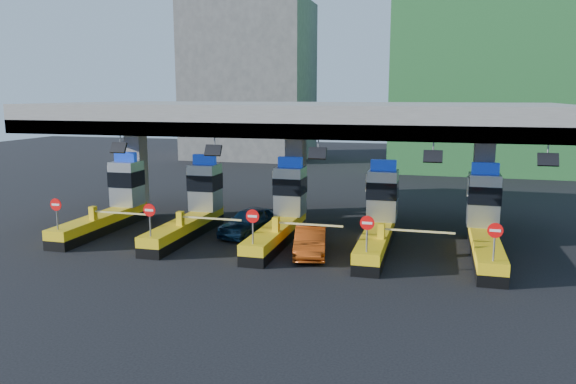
# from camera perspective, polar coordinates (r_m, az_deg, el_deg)

# --- Properties ---
(ground) EXTENTS (120.00, 120.00, 0.00)m
(ground) POSITION_cam_1_polar(r_m,az_deg,el_deg) (29.37, -0.68, -4.89)
(ground) COLOR black
(ground) RESTS_ON ground
(toll_canopy) EXTENTS (28.00, 12.09, 7.00)m
(toll_canopy) POSITION_cam_1_polar(r_m,az_deg,el_deg) (31.19, 0.74, 7.40)
(toll_canopy) COLOR slate
(toll_canopy) RESTS_ON ground
(toll_lane_far_left) EXTENTS (4.43, 8.00, 4.16)m
(toll_lane_far_left) POSITION_cam_1_polar(r_m,az_deg,el_deg) (33.36, -17.32, -1.08)
(toll_lane_far_left) COLOR black
(toll_lane_far_left) RESTS_ON ground
(toll_lane_left) EXTENTS (4.43, 8.00, 4.16)m
(toll_lane_left) POSITION_cam_1_polar(r_m,az_deg,el_deg) (30.99, -9.47, -1.58)
(toll_lane_left) COLOR black
(toll_lane_left) RESTS_ON ground
(toll_lane_center) EXTENTS (4.43, 8.00, 4.16)m
(toll_lane_center) POSITION_cam_1_polar(r_m,az_deg,el_deg) (29.30, -0.53, -2.11)
(toll_lane_center) COLOR black
(toll_lane_center) RESTS_ON ground
(toll_lane_right) EXTENTS (4.43, 8.00, 4.16)m
(toll_lane_right) POSITION_cam_1_polar(r_m,az_deg,el_deg) (28.40, 9.24, -2.63)
(toll_lane_right) COLOR black
(toll_lane_right) RESTS_ON ground
(toll_lane_far_right) EXTENTS (4.43, 8.00, 4.16)m
(toll_lane_far_right) POSITION_cam_1_polar(r_m,az_deg,el_deg) (28.36, 19.35, -3.09)
(toll_lane_far_right) COLOR black
(toll_lane_far_right) RESTS_ON ground
(bg_building_scaffold) EXTENTS (18.00, 12.00, 28.00)m
(bg_building_scaffold) POSITION_cam_1_polar(r_m,az_deg,el_deg) (59.83, 19.84, 15.59)
(bg_building_scaffold) COLOR #1E5926
(bg_building_scaffold) RESTS_ON ground
(bg_building_concrete) EXTENTS (14.00, 10.00, 18.00)m
(bg_building_concrete) POSITION_cam_1_polar(r_m,az_deg,el_deg) (66.96, -3.94, 11.19)
(bg_building_concrete) COLOR #4C4C49
(bg_building_concrete) RESTS_ON ground
(van) EXTENTS (2.82, 4.66, 1.48)m
(van) POSITION_cam_1_polar(r_m,az_deg,el_deg) (30.28, -3.86, -3.01)
(van) COLOR black
(van) RESTS_ON ground
(red_car) EXTENTS (2.16, 4.27, 1.34)m
(red_car) POSITION_cam_1_polar(r_m,az_deg,el_deg) (26.52, 2.29, -5.02)
(red_car) COLOR #9E370C
(red_car) RESTS_ON ground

